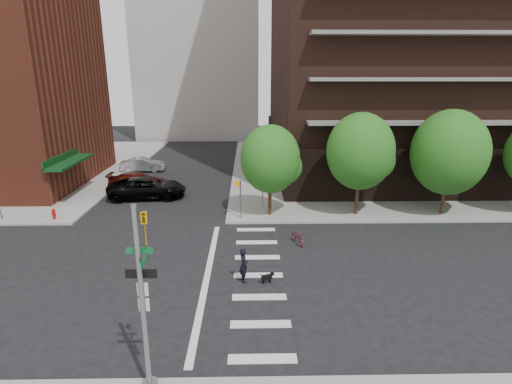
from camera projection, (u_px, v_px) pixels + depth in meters
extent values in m
plane|color=black|center=(197.00, 276.00, 19.50)|extent=(120.00, 120.00, 0.00)
cube|color=gray|center=(417.00, 167.00, 42.38)|extent=(39.00, 33.00, 0.15)
cube|color=silver|center=(262.00, 359.00, 13.80)|extent=(2.40, 0.50, 0.01)
cube|color=silver|center=(261.00, 324.00, 15.72)|extent=(2.40, 0.50, 0.01)
cube|color=silver|center=(259.00, 297.00, 17.64)|extent=(2.40, 0.50, 0.01)
cube|color=silver|center=(258.00, 275.00, 19.55)|extent=(2.40, 0.50, 0.01)
cube|color=silver|center=(257.00, 257.00, 21.47)|extent=(2.40, 0.50, 0.01)
cube|color=silver|center=(257.00, 242.00, 23.39)|extent=(2.40, 0.50, 0.01)
cube|color=silver|center=(256.00, 230.00, 25.31)|extent=(2.40, 0.50, 0.01)
cube|color=silver|center=(207.00, 276.00, 19.51)|extent=(0.30, 13.00, 0.01)
cube|color=black|center=(394.00, 146.00, 42.23)|extent=(25.50, 25.50, 4.00)
cube|color=#0C3814|center=(70.00, 162.00, 30.93)|extent=(1.40, 6.00, 0.20)
cylinder|color=#301E11|center=(270.00, 198.00, 27.36)|extent=(0.24, 0.24, 2.30)
sphere|color=#235B19|center=(270.00, 159.00, 26.58)|extent=(4.00, 4.00, 4.00)
cylinder|color=#301E11|center=(357.00, 196.00, 27.42)|extent=(0.24, 0.24, 2.60)
sphere|color=#235B19|center=(360.00, 151.00, 26.55)|extent=(4.50, 4.50, 4.50)
cylinder|color=#301E11|center=(443.00, 197.00, 27.57)|extent=(0.24, 0.24, 2.30)
sphere|color=#235B19|center=(449.00, 153.00, 26.68)|extent=(5.00, 5.00, 5.00)
cylinder|color=slate|center=(143.00, 304.00, 11.41)|extent=(0.16, 0.16, 6.00)
imported|color=gold|center=(145.00, 229.00, 10.76)|extent=(0.16, 0.20, 1.00)
cube|color=#0A5926|center=(139.00, 251.00, 11.10)|extent=(0.75, 0.02, 0.18)
cube|color=#0A5926|center=(144.00, 261.00, 11.03)|extent=(0.02, 0.75, 0.18)
cube|color=black|center=(141.00, 274.00, 11.27)|extent=(0.90, 0.02, 0.28)
cube|color=silver|center=(143.00, 289.00, 11.41)|extent=(0.32, 0.02, 0.42)
cube|color=silver|center=(144.00, 305.00, 11.55)|extent=(0.32, 0.02, 0.42)
cylinder|color=slate|center=(241.00, 200.00, 26.61)|extent=(0.10, 0.10, 2.60)
cube|color=gold|center=(237.00, 184.00, 26.29)|extent=(0.32, 0.25, 0.32)
cylinder|color=slate|center=(263.00, 200.00, 27.17)|extent=(0.08, 0.08, 2.20)
cube|color=gold|center=(263.00, 188.00, 26.77)|extent=(0.64, 0.02, 0.64)
cylinder|color=#A50C0C|center=(54.00, 215.00, 26.67)|extent=(0.22, 0.22, 0.60)
sphere|color=#A50C0C|center=(53.00, 210.00, 26.58)|extent=(0.24, 0.24, 0.24)
cylinder|color=black|center=(0.00, 212.00, 26.54)|extent=(0.05, 0.05, 1.10)
imported|color=black|center=(147.00, 188.00, 31.62)|extent=(3.26, 6.22, 1.67)
imported|color=#490E0A|center=(138.00, 181.00, 34.16)|extent=(2.29, 5.05, 1.43)
imported|color=#A3A6AA|center=(143.00, 165.00, 40.35)|extent=(1.88, 4.47, 1.44)
imported|color=maroon|center=(298.00, 237.00, 23.16)|extent=(0.97, 1.62, 0.80)
imported|color=black|center=(244.00, 265.00, 18.77)|extent=(0.72, 0.59, 1.70)
cube|color=black|center=(267.00, 277.00, 18.75)|extent=(0.52, 0.32, 0.20)
cube|color=black|center=(272.00, 274.00, 18.81)|extent=(0.18, 0.16, 0.14)
cylinder|color=black|center=(270.00, 280.00, 18.85)|extent=(0.05, 0.05, 0.22)
cylinder|color=black|center=(264.00, 282.00, 18.76)|extent=(0.05, 0.05, 0.22)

